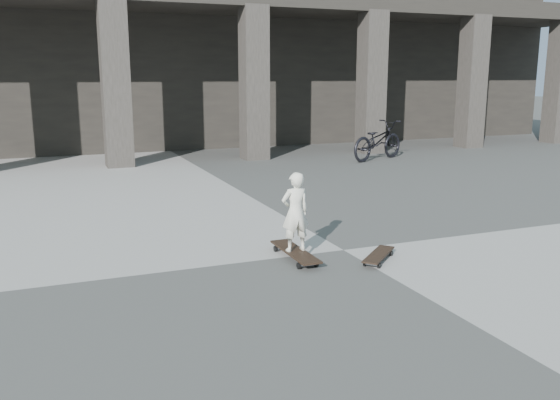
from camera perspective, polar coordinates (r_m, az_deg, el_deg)
name	(u,v)px	position (r m, az deg, el deg)	size (l,w,h in m)	color
ground	(343,250)	(7.80, 6.13, -4.81)	(90.00, 90.00, 0.00)	#444442
colonnade	(150,50)	(20.66, -12.41, 13.91)	(28.00, 8.82, 6.00)	black
longboard	(295,252)	(7.37, 1.46, -5.06)	(0.26, 1.07, 0.11)	black
skateboard_spare	(379,255)	(7.39, 9.47, -5.27)	(0.70, 0.67, 0.09)	black
child	(295,212)	(7.23, 1.48, -1.16)	(0.36, 0.24, 0.98)	silver
bicycle	(378,141)	(16.06, 9.37, 5.67)	(0.69, 1.98, 1.04)	black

